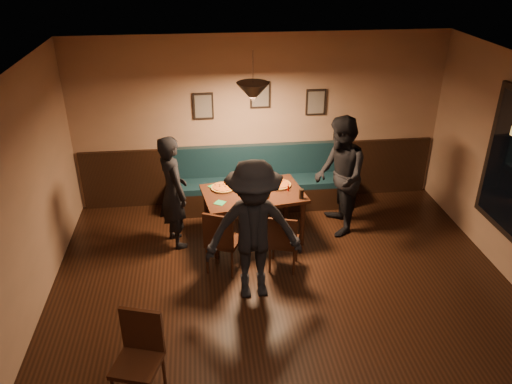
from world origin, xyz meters
The scene contains 24 objects.
floor centered at (0.00, 0.00, 0.00)m, with size 7.00×7.00×0.00m, color black.
ceiling centered at (0.00, 0.00, 2.80)m, with size 7.00×7.00×0.00m, color silver.
wall_back centered at (0.00, 3.50, 1.40)m, with size 6.00×6.00×0.00m, color #8C704F.
wainscot centered at (0.00, 3.47, 0.50)m, with size 5.88×0.06×1.00m, color black.
booth_bench centered at (0.00, 3.20, 0.50)m, with size 3.00×0.60×1.00m, color #0F232D, non-canonical shape.
picture_left centered at (-0.90, 3.47, 1.70)m, with size 0.32×0.04×0.42m, color black.
picture_center centered at (0.00, 3.47, 1.85)m, with size 0.32×0.04×0.42m, color black.
picture_right centered at (0.90, 3.47, 1.70)m, with size 0.32×0.04×0.42m, color black.
pendant_lamp centered at (-0.25, 2.24, 2.25)m, with size 0.44×0.44×0.25m, color black.
dining_table centered at (-0.25, 2.24, 0.38)m, with size 1.43×0.92×0.77m, color black.
chair_near_left centered at (-0.73, 1.49, 0.47)m, with size 0.41×0.41×0.94m, color black, non-canonical shape.
chair_near_right centered at (0.07, 1.44, 0.43)m, with size 0.38×0.38×0.85m, color black, non-canonical shape.
diner_left centered at (-1.39, 2.23, 0.84)m, with size 0.61×0.40×1.69m, color black.
diner_right centered at (1.05, 2.32, 0.91)m, with size 0.88×0.69×1.82m, color black.
diner_front centered at (-0.39, 0.92, 0.92)m, with size 1.19×0.68×1.84m, color black.
pizza_a centered at (-0.68, 2.40, 0.79)m, with size 0.36×0.36×0.04m, color #C86725.
pizza_b centered at (-0.20, 2.11, 0.79)m, with size 0.33×0.33×0.04m, color orange.
pizza_c centered at (0.15, 2.41, 0.79)m, with size 0.37×0.37×0.04m, color orange.
soda_glass centered at (0.40, 1.97, 0.84)m, with size 0.07×0.07×0.14m, color black.
tabasco_bottle centered at (0.26, 2.22, 0.82)m, with size 0.03×0.03×0.11m, color #8C0A04.
napkin_a centered at (-0.80, 2.49, 0.77)m, with size 0.15×0.15×0.01m, color #228035.
napkin_b centered at (-0.75, 1.97, 0.77)m, with size 0.13×0.13×0.01m, color #217D41.
cutlery_set centered at (-0.25, 1.88, 0.77)m, with size 0.02×0.21×0.00m, color #BAB9BE.
cafe_chair_far centered at (-1.68, -0.60, 0.48)m, with size 0.42×0.42×0.96m, color black, non-canonical shape.
Camera 1 is at (-0.96, -4.21, 4.09)m, focal length 35.30 mm.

